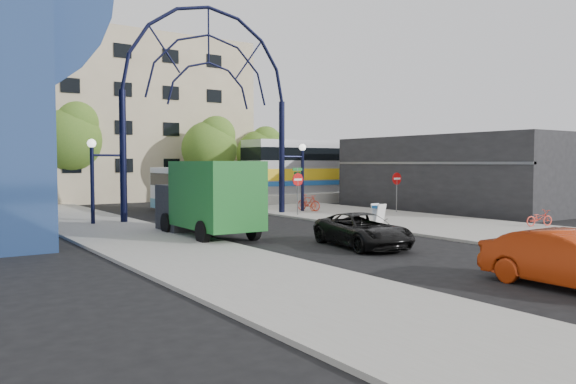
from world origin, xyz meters
TOP-DOWN VIEW (x-y plane):
  - ground at (0.00, 0.00)m, footprint 120.00×120.00m
  - sidewalk_east at (8.00, 4.00)m, footprint 8.00×56.00m
  - plaza_west at (-6.50, 6.00)m, footprint 5.00×50.00m
  - gateway_arch at (0.00, 14.00)m, footprint 13.64×0.44m
  - stop_sign at (4.80, 12.00)m, footprint 0.80×0.07m
  - do_not_enter_sign at (11.00, 10.00)m, footprint 0.76×0.07m
  - street_name_sign at (5.20, 12.60)m, footprint 0.70×0.70m
  - sandwich_board at (5.60, 5.98)m, footprint 0.55×0.61m
  - commercial_block_east at (16.00, 10.00)m, footprint 6.00×16.00m
  - apartment_block at (2.00, 34.97)m, footprint 20.00×12.10m
  - train_platform at (20.00, 22.00)m, footprint 32.00×5.00m
  - train_car at (20.00, 22.00)m, footprint 25.10×3.05m
  - tree_north_a at (6.12, 25.93)m, footprint 4.48×4.48m
  - tree_north_b at (-3.88, 29.93)m, footprint 5.12×5.12m
  - tree_north_c at (12.12, 27.93)m, footprint 4.16×4.16m
  - city_bus at (0.39, 16.36)m, footprint 2.64×10.61m
  - green_truck at (-3.70, 6.87)m, footprint 2.68×6.58m
  - black_suv at (-0.15, 0.81)m, footprint 2.93×4.96m
  - red_sedan at (-0.60, -7.51)m, footprint 1.58×4.51m
  - bike_near_a at (7.03, 14.00)m, footprint 0.57×1.58m
  - bike_near_b at (6.94, 13.80)m, footprint 1.04×1.83m
  - bike_far_a at (11.06, 0.45)m, footprint 1.60×0.93m

SIDE VIEW (x-z plane):
  - ground at x=0.00m, z-range 0.00..0.00m
  - sidewalk_east at x=8.00m, z-range 0.00..0.12m
  - plaza_west at x=-6.50m, z-range 0.00..0.12m
  - train_platform at x=20.00m, z-range 0.00..0.80m
  - bike_far_a at x=11.06m, z-range 0.12..0.91m
  - bike_near_a at x=7.03m, z-range 0.12..0.95m
  - black_suv at x=-0.15m, z-range 0.00..1.29m
  - bike_near_b at x=6.94m, z-range 0.12..1.18m
  - sandwich_board at x=5.60m, z-range 0.25..1.24m
  - red_sedan at x=-0.60m, z-range 0.00..1.48m
  - city_bus at x=0.39m, z-range 0.07..2.97m
  - green_truck at x=-3.70m, z-range 0.00..3.28m
  - do_not_enter_sign at x=11.00m, z-range 0.74..3.22m
  - stop_sign at x=4.80m, z-range 0.74..3.24m
  - street_name_sign at x=5.20m, z-range 0.73..3.53m
  - commercial_block_east at x=16.00m, z-range 0.00..5.00m
  - train_car at x=20.00m, z-range 0.80..5.00m
  - tree_north_c at x=12.12m, z-range 1.03..7.53m
  - tree_north_a at x=6.12m, z-range 1.11..8.11m
  - tree_north_b at x=-3.88m, z-range 1.27..9.27m
  - apartment_block at x=2.00m, z-range 0.00..14.00m
  - gateway_arch at x=0.00m, z-range 2.51..14.61m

